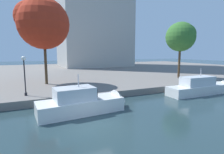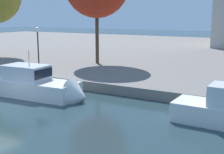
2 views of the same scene
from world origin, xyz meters
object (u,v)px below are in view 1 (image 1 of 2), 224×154
(motor_yacht_1, at_px, (87,104))
(lamp_post, at_px, (24,70))
(motor_yacht_2, at_px, (204,89))
(mooring_bollard_1, at_px, (209,78))
(mooring_bollard_0, at_px, (191,80))
(tree_1, at_px, (42,22))
(tree_2, at_px, (181,36))

(motor_yacht_1, xyz_separation_m, lamp_post, (-4.95, 5.41, 2.78))
(motor_yacht_2, height_order, mooring_bollard_1, motor_yacht_2)
(lamp_post, bearing_deg, mooring_bollard_0, -4.00)
(mooring_bollard_1, xyz_separation_m, tree_1, (-23.99, 7.94, 8.25))
(mooring_bollard_1, distance_m, lamp_post, 26.60)
(tree_2, bearing_deg, motor_yacht_1, -156.41)
(motor_yacht_2, relative_size, mooring_bollard_0, 12.73)
(motor_yacht_1, bearing_deg, lamp_post, 128.62)
(tree_1, xyz_separation_m, tree_2, (22.19, -3.39, -1.35))
(motor_yacht_2, bearing_deg, motor_yacht_1, -176.81)
(lamp_post, bearing_deg, motor_yacht_2, -13.30)
(lamp_post, distance_m, tree_1, 9.19)
(motor_yacht_1, distance_m, tree_2, 22.73)
(mooring_bollard_0, relative_size, lamp_post, 0.21)
(mooring_bollard_0, relative_size, tree_1, 0.07)
(lamp_post, bearing_deg, mooring_bollard_1, -2.90)
(mooring_bollard_1, height_order, lamp_post, lamp_post)
(mooring_bollard_0, bearing_deg, motor_yacht_1, -167.38)
(tree_1, relative_size, tree_2, 1.22)
(mooring_bollard_1, bearing_deg, motor_yacht_1, -169.30)
(lamp_post, bearing_deg, tree_1, 69.41)
(tree_1, bearing_deg, motor_yacht_1, -78.38)
(mooring_bollard_0, height_order, tree_2, tree_2)
(tree_1, distance_m, tree_2, 22.49)
(motor_yacht_1, distance_m, mooring_bollard_1, 21.90)
(tree_1, bearing_deg, mooring_bollard_1, -18.31)
(motor_yacht_2, bearing_deg, lamp_post, 167.97)
(mooring_bollard_0, xyz_separation_m, tree_2, (2.51, 4.76, 6.79))
(motor_yacht_2, distance_m, lamp_post, 21.40)
(motor_yacht_1, relative_size, tree_1, 0.72)
(tree_1, bearing_deg, mooring_bollard_0, -22.49)
(motor_yacht_2, relative_size, mooring_bollard_1, 16.75)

